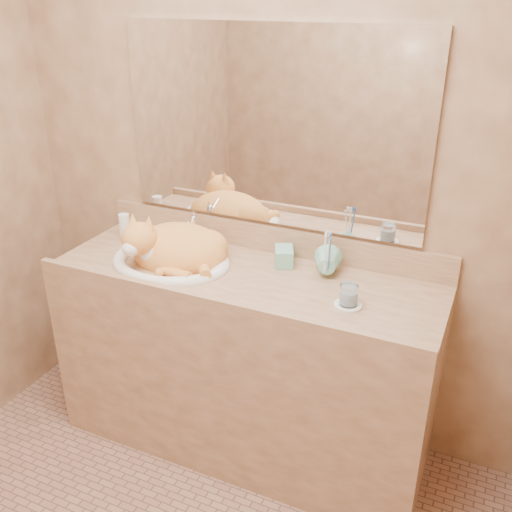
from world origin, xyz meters
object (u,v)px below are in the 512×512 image
at_px(sink_basin, 170,246).
at_px(soap_dispenser, 285,252).
at_px(vanity_counter, 244,362).
at_px(water_glass, 349,295).
at_px(cat, 174,246).
at_px(toothbrush_cup, 326,269).

relative_size(sink_basin, soap_dispenser, 3.06).
bearing_deg(sink_basin, vanity_counter, 12.39).
xyz_separation_m(sink_basin, soap_dispenser, (0.46, 0.13, 0.00)).
bearing_deg(soap_dispenser, water_glass, -53.22).
bearing_deg(water_glass, cat, 175.25).
bearing_deg(water_glass, toothbrush_cup, 130.13).
distance_m(vanity_counter, cat, 0.59).
relative_size(sink_basin, toothbrush_cup, 4.46).
height_order(cat, soap_dispenser, cat).
distance_m(toothbrush_cup, water_glass, 0.21).
xyz_separation_m(sink_basin, cat, (0.01, 0.02, -0.01)).
xyz_separation_m(vanity_counter, water_glass, (0.46, -0.07, 0.47)).
bearing_deg(vanity_counter, cat, -179.78).
distance_m(vanity_counter, sink_basin, 0.60).
xyz_separation_m(vanity_counter, sink_basin, (-0.33, -0.02, 0.50)).
bearing_deg(soap_dispenser, cat, 170.07).
relative_size(vanity_counter, cat, 3.79).
xyz_separation_m(soap_dispenser, toothbrush_cup, (0.18, -0.02, -0.03)).
distance_m(cat, soap_dispenser, 0.47).
xyz_separation_m(sink_basin, toothbrush_cup, (0.65, 0.12, -0.03)).
relative_size(toothbrush_cup, water_glass, 1.44).
bearing_deg(sink_basin, water_glass, 5.55).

